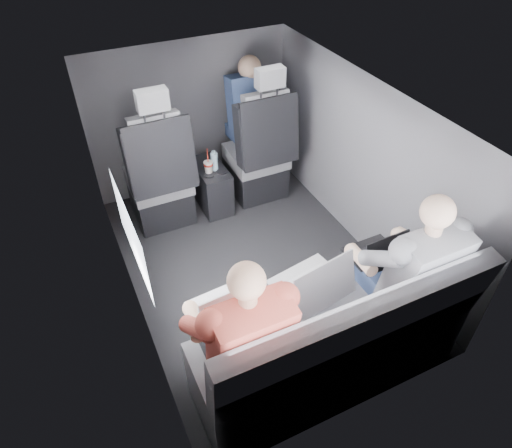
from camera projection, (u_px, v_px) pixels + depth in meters
name	position (u px, v px, depth m)	size (l,w,h in m)	color
floor	(254.00, 266.00, 3.56)	(2.60, 2.60, 0.00)	black
ceiling	(253.00, 104.00, 2.69)	(2.60, 2.60, 0.00)	#B2B2AD
panel_left	(122.00, 233.00, 2.83)	(0.02, 2.60, 1.35)	#56565B
panel_right	(362.00, 166.00, 3.42)	(0.02, 2.60, 1.35)	#56565B
panel_front	(191.00, 117.00, 4.02)	(1.80, 0.02, 1.35)	#56565B
panel_back	(367.00, 339.00, 2.22)	(1.80, 0.02, 1.35)	#56565B
side_window	(131.00, 234.00, 2.48)	(0.02, 0.75, 0.42)	white
seatbelt	(269.00, 125.00, 3.65)	(0.05, 0.01, 0.65)	black
front_seat_left	(160.00, 182.00, 3.73)	(0.52, 0.58, 1.26)	black
front_seat_right	(259.00, 157.00, 4.03)	(0.52, 0.58, 1.26)	black
center_console	(211.00, 186.00, 4.04)	(0.24, 0.48, 0.41)	black
rear_bench	(332.00, 347.00, 2.62)	(1.60, 0.57, 0.92)	slate
soda_cup	(208.00, 167.00, 3.80)	(0.08, 0.08, 0.24)	white
water_bottle	(214.00, 161.00, 3.83)	(0.06, 0.06, 0.18)	#A2C3DB
laptop_white	(229.00, 309.00, 2.42)	(0.39, 0.37, 0.27)	silver
laptop_silver	(314.00, 283.00, 2.55)	(0.44, 0.42, 0.28)	#B7B7BC
laptop_black	(377.00, 252.00, 2.76)	(0.31, 0.28, 0.22)	black
passenger_rear_left	(239.00, 334.00, 2.31)	(0.49, 0.61, 1.20)	#2E2E32
passenger_rear_right	(403.00, 270.00, 2.65)	(0.50, 0.62, 1.22)	navy
passenger_front_right	(250.00, 108.00, 3.99)	(0.39, 0.39, 0.78)	navy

